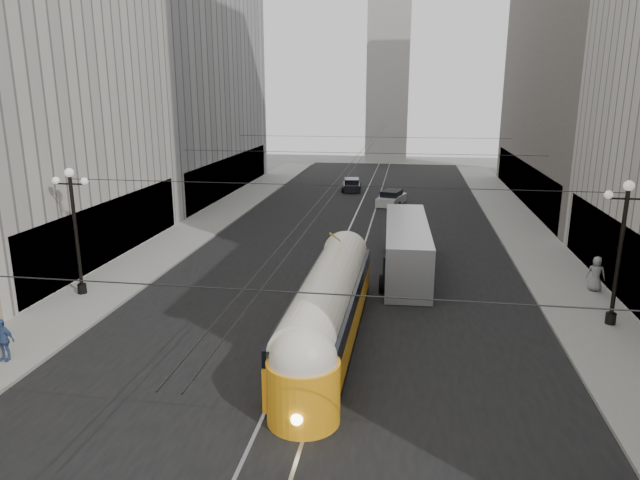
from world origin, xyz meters
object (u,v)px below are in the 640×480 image
(streetcar, at_px, (329,304))
(city_bus, at_px, (406,245))
(pedestrian_sidewalk_right, at_px, (596,274))
(pedestrian_sidewalk_left, at_px, (3,340))

(streetcar, height_order, city_bus, streetcar)
(pedestrian_sidewalk_right, distance_m, pedestrian_sidewalk_left, 27.30)
(streetcar, distance_m, pedestrian_sidewalk_left, 12.59)
(city_bus, relative_size, pedestrian_sidewalk_right, 6.23)
(city_bus, distance_m, pedestrian_sidewalk_left, 20.52)
(city_bus, bearing_deg, streetcar, -107.22)
(streetcar, relative_size, pedestrian_sidewalk_left, 8.89)
(city_bus, xyz_separation_m, pedestrian_sidewalk_left, (-14.98, -14.00, -0.58))
(city_bus, height_order, pedestrian_sidewalk_right, city_bus)
(streetcar, xyz_separation_m, city_bus, (3.08, 9.94, -0.01))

